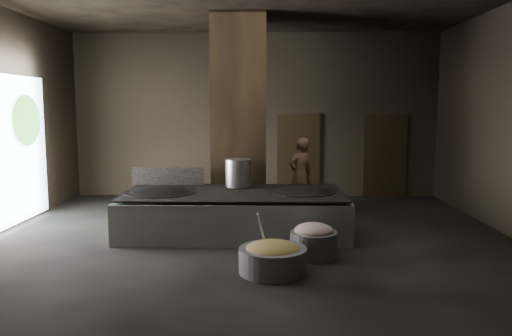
{
  "coord_description": "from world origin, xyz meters",
  "views": [
    {
      "loc": [
        0.3,
        -9.36,
        2.49
      ],
      "look_at": [
        0.09,
        0.74,
        1.25
      ],
      "focal_mm": 35.0,
      "sensor_mm": 36.0,
      "label": 1
    }
  ],
  "objects_px": {
    "cook": "(300,175)",
    "stock_pot": "(238,173)",
    "wok_right": "(302,196)",
    "veg_basin": "(273,260)",
    "wok_left": "(160,196)",
    "hearth_platform": "(234,214)",
    "meat_basin": "(314,244)"
  },
  "relations": [
    {
      "from": "cook",
      "to": "stock_pot",
      "type": "bearing_deg",
      "value": 15.91
    },
    {
      "from": "wok_right",
      "to": "veg_basin",
      "type": "distance_m",
      "value": 2.55
    },
    {
      "from": "stock_pot",
      "to": "veg_basin",
      "type": "relative_size",
      "value": 0.55
    },
    {
      "from": "wok_left",
      "to": "cook",
      "type": "xyz_separation_m",
      "value": [
        2.9,
        2.14,
        0.14
      ]
    },
    {
      "from": "stock_pot",
      "to": "cook",
      "type": "bearing_deg",
      "value": 47.66
    },
    {
      "from": "wok_right",
      "to": "cook",
      "type": "height_order",
      "value": "cook"
    },
    {
      "from": "hearth_platform",
      "to": "wok_right",
      "type": "bearing_deg",
      "value": 1.38
    },
    {
      "from": "hearth_platform",
      "to": "cook",
      "type": "bearing_deg",
      "value": 54.47
    },
    {
      "from": "wok_left",
      "to": "meat_basin",
      "type": "xyz_separation_m",
      "value": [
        2.88,
        -1.51,
        -0.53
      ]
    },
    {
      "from": "meat_basin",
      "to": "veg_basin",
      "type": "bearing_deg",
      "value": -130.79
    },
    {
      "from": "meat_basin",
      "to": "stock_pot",
      "type": "bearing_deg",
      "value": 123.09
    },
    {
      "from": "cook",
      "to": "meat_basin",
      "type": "xyz_separation_m",
      "value": [
        -0.02,
        -3.65,
        -0.67
      ]
    },
    {
      "from": "hearth_platform",
      "to": "stock_pot",
      "type": "height_order",
      "value": "stock_pot"
    },
    {
      "from": "hearth_platform",
      "to": "wok_right",
      "type": "distance_m",
      "value": 1.4
    },
    {
      "from": "hearth_platform",
      "to": "meat_basin",
      "type": "relative_size",
      "value": 5.58
    },
    {
      "from": "stock_pot",
      "to": "meat_basin",
      "type": "relative_size",
      "value": 0.73
    },
    {
      "from": "hearth_platform",
      "to": "veg_basin",
      "type": "relative_size",
      "value": 4.24
    },
    {
      "from": "stock_pot",
      "to": "meat_basin",
      "type": "xyz_separation_m",
      "value": [
        1.38,
        -2.11,
        -0.91
      ]
    },
    {
      "from": "wok_right",
      "to": "stock_pot",
      "type": "height_order",
      "value": "stock_pot"
    },
    {
      "from": "wok_left",
      "to": "meat_basin",
      "type": "distance_m",
      "value": 3.29
    },
    {
      "from": "wok_left",
      "to": "stock_pot",
      "type": "xyz_separation_m",
      "value": [
        1.5,
        0.6,
        0.38
      ]
    },
    {
      "from": "wok_right",
      "to": "wok_left",
      "type": "bearing_deg",
      "value": -177.95
    },
    {
      "from": "wok_left",
      "to": "cook",
      "type": "distance_m",
      "value": 3.6
    },
    {
      "from": "hearth_platform",
      "to": "wok_left",
      "type": "bearing_deg",
      "value": -178.77
    },
    {
      "from": "stock_pot",
      "to": "veg_basin",
      "type": "distance_m",
      "value": 3.14
    },
    {
      "from": "meat_basin",
      "to": "cook",
      "type": "bearing_deg",
      "value": 89.64
    },
    {
      "from": "hearth_platform",
      "to": "cook",
      "type": "height_order",
      "value": "cook"
    },
    {
      "from": "wok_left",
      "to": "meat_basin",
      "type": "bearing_deg",
      "value": -27.72
    },
    {
      "from": "stock_pot",
      "to": "cook",
      "type": "xyz_separation_m",
      "value": [
        1.4,
        1.54,
        -0.24
      ]
    },
    {
      "from": "cook",
      "to": "veg_basin",
      "type": "height_order",
      "value": "cook"
    },
    {
      "from": "hearth_platform",
      "to": "cook",
      "type": "xyz_separation_m",
      "value": [
        1.45,
        2.09,
        0.51
      ]
    },
    {
      "from": "stock_pot",
      "to": "meat_basin",
      "type": "bearing_deg",
      "value": -56.91
    }
  ]
}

